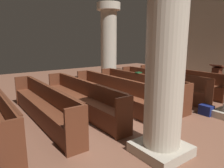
{
  "coord_description": "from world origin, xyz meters",
  "views": [
    {
      "loc": [
        4.17,
        -3.23,
        1.99
      ],
      "look_at": [
        -0.6,
        0.25,
        0.75
      ],
      "focal_mm": 33.29,
      "sensor_mm": 36.0,
      "label": 1
    }
  ],
  "objects_px": {
    "hymn_book": "(138,73)",
    "pew_row_2": "(139,86)",
    "pew_row_3": "(113,91)",
    "pillar_aisle_rear": "(166,49)",
    "pew_row_1": "(160,83)",
    "lectern": "(216,80)",
    "pew_row_4": "(82,96)",
    "pew_row_5": "(43,103)",
    "pew_row_0": "(178,79)",
    "kneeler_box_navy": "(206,110)",
    "pillar_far_side": "(109,44)"
  },
  "relations": [
    {
      "from": "pew_row_0",
      "to": "lectern",
      "type": "distance_m",
      "value": 1.48
    },
    {
      "from": "hymn_book",
      "to": "pillar_aisle_rear",
      "type": "bearing_deg",
      "value": -36.68
    },
    {
      "from": "hymn_book",
      "to": "kneeler_box_navy",
      "type": "distance_m",
      "value": 2.51
    },
    {
      "from": "pew_row_4",
      "to": "lectern",
      "type": "distance_m",
      "value": 5.55
    },
    {
      "from": "pew_row_0",
      "to": "pew_row_4",
      "type": "height_order",
      "value": "same"
    },
    {
      "from": "pew_row_1",
      "to": "pew_row_2",
      "type": "xyz_separation_m",
      "value": [
        0.0,
        -1.07,
        0.0
      ]
    },
    {
      "from": "pillar_aisle_rear",
      "to": "pillar_far_side",
      "type": "bearing_deg",
      "value": 153.61
    },
    {
      "from": "hymn_book",
      "to": "kneeler_box_navy",
      "type": "height_order",
      "value": "hymn_book"
    },
    {
      "from": "pew_row_0",
      "to": "kneeler_box_navy",
      "type": "height_order",
      "value": "pew_row_0"
    },
    {
      "from": "pew_row_1",
      "to": "hymn_book",
      "type": "distance_m",
      "value": 1.0
    },
    {
      "from": "pillar_aisle_rear",
      "to": "lectern",
      "type": "xyz_separation_m",
      "value": [
        -1.85,
        5.36,
        -1.41
      ]
    },
    {
      "from": "kneeler_box_navy",
      "to": "pillar_far_side",
      "type": "bearing_deg",
      "value": 178.13
    },
    {
      "from": "pew_row_0",
      "to": "pew_row_3",
      "type": "xyz_separation_m",
      "value": [
        0.0,
        -3.22,
        0.0
      ]
    },
    {
      "from": "pew_row_1",
      "to": "pew_row_5",
      "type": "bearing_deg",
      "value": -90.0
    },
    {
      "from": "pew_row_0",
      "to": "pew_row_5",
      "type": "distance_m",
      "value": 5.36
    },
    {
      "from": "pew_row_4",
      "to": "pew_row_5",
      "type": "height_order",
      "value": "same"
    },
    {
      "from": "pillar_aisle_rear",
      "to": "pew_row_3",
      "type": "bearing_deg",
      "value": 160.88
    },
    {
      "from": "pew_row_2",
      "to": "pew_row_1",
      "type": "bearing_deg",
      "value": 90.0
    },
    {
      "from": "pew_row_1",
      "to": "pew_row_5",
      "type": "height_order",
      "value": "same"
    },
    {
      "from": "pew_row_3",
      "to": "kneeler_box_navy",
      "type": "distance_m",
      "value": 2.68
    },
    {
      "from": "pew_row_4",
      "to": "pew_row_5",
      "type": "xyz_separation_m",
      "value": [
        0.0,
        -1.07,
        0.0
      ]
    },
    {
      "from": "kneeler_box_navy",
      "to": "pew_row_3",
      "type": "bearing_deg",
      "value": -143.34
    },
    {
      "from": "hymn_book",
      "to": "pew_row_2",
      "type": "bearing_deg",
      "value": -39.73
    },
    {
      "from": "pew_row_2",
      "to": "pillar_aisle_rear",
      "type": "distance_m",
      "value": 3.68
    },
    {
      "from": "pew_row_0",
      "to": "pew_row_1",
      "type": "xyz_separation_m",
      "value": [
        0.0,
        -1.07,
        0.0
      ]
    },
    {
      "from": "pew_row_2",
      "to": "pew_row_4",
      "type": "height_order",
      "value": "same"
    },
    {
      "from": "pew_row_1",
      "to": "pew_row_3",
      "type": "xyz_separation_m",
      "value": [
        0.0,
        -2.14,
        0.0
      ]
    },
    {
      "from": "pew_row_2",
      "to": "kneeler_box_navy",
      "type": "xyz_separation_m",
      "value": [
        2.14,
        0.52,
        -0.34
      ]
    },
    {
      "from": "lectern",
      "to": "pew_row_4",
      "type": "bearing_deg",
      "value": -99.22
    },
    {
      "from": "kneeler_box_navy",
      "to": "pew_row_4",
      "type": "bearing_deg",
      "value": -128.75
    },
    {
      "from": "pew_row_4",
      "to": "lectern",
      "type": "xyz_separation_m",
      "value": [
        0.89,
        5.48,
        -0.03
      ]
    },
    {
      "from": "pillar_far_side",
      "to": "lectern",
      "type": "xyz_separation_m",
      "value": [
        3.58,
        2.66,
        -1.41
      ]
    },
    {
      "from": "pew_row_4",
      "to": "pillar_far_side",
      "type": "distance_m",
      "value": 4.14
    },
    {
      "from": "pew_row_1",
      "to": "pew_row_3",
      "type": "distance_m",
      "value": 2.14
    },
    {
      "from": "hymn_book",
      "to": "kneeler_box_navy",
      "type": "relative_size",
      "value": 0.61
    },
    {
      "from": "pillar_far_side",
      "to": "lectern",
      "type": "relative_size",
      "value": 3.3
    },
    {
      "from": "pew_row_1",
      "to": "pew_row_4",
      "type": "relative_size",
      "value": 1.0
    },
    {
      "from": "lectern",
      "to": "kneeler_box_navy",
      "type": "distance_m",
      "value": 3.09
    },
    {
      "from": "pew_row_0",
      "to": "pew_row_2",
      "type": "relative_size",
      "value": 1.0
    },
    {
      "from": "pew_row_2",
      "to": "hymn_book",
      "type": "height_order",
      "value": "hymn_book"
    },
    {
      "from": "pew_row_1",
      "to": "pillar_far_side",
      "type": "height_order",
      "value": "pillar_far_side"
    },
    {
      "from": "pillar_far_side",
      "to": "lectern",
      "type": "height_order",
      "value": "pillar_far_side"
    },
    {
      "from": "pillar_far_side",
      "to": "hymn_book",
      "type": "distance_m",
      "value": 2.69
    },
    {
      "from": "pew_row_0",
      "to": "pillar_far_side",
      "type": "xyz_separation_m",
      "value": [
        -2.69,
        -1.47,
        1.38
      ]
    },
    {
      "from": "pew_row_2",
      "to": "kneeler_box_navy",
      "type": "height_order",
      "value": "pew_row_2"
    },
    {
      "from": "pew_row_1",
      "to": "pillar_aisle_rear",
      "type": "relative_size",
      "value": 1.07
    },
    {
      "from": "pew_row_5",
      "to": "lectern",
      "type": "distance_m",
      "value": 6.61
    },
    {
      "from": "pew_row_3",
      "to": "pillar_aisle_rear",
      "type": "xyz_separation_m",
      "value": [
        2.74,
        -0.95,
        1.38
      ]
    },
    {
      "from": "pew_row_1",
      "to": "lectern",
      "type": "xyz_separation_m",
      "value": [
        0.89,
        2.26,
        -0.03
      ]
    },
    {
      "from": "pew_row_3",
      "to": "hymn_book",
      "type": "height_order",
      "value": "hymn_book"
    }
  ]
}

